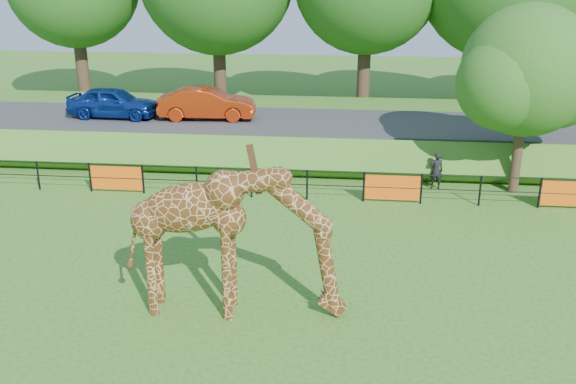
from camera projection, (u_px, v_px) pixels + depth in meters
The scene contains 9 objects.
ground at pixel (281, 315), 15.45m from camera, with size 90.00×90.00×0.00m, color #336519.
giraffe at pixel (235, 241), 14.98m from camera, with size 5.25×0.96×3.75m, color #512C10, non-canonical shape.
perimeter_fence at pixel (307, 185), 22.74m from camera, with size 28.07×0.10×1.10m, color black, non-canonical shape.
embankment at pixel (320, 130), 29.72m from camera, with size 40.00×9.00×1.30m, color #336519.
road at pixel (318, 122), 28.08m from camera, with size 40.00×5.00×0.12m, color #303033.
car_blue at pixel (113, 102), 28.51m from camera, with size 1.62×4.02×1.37m, color navy.
car_red at pixel (207, 103), 28.21m from camera, with size 1.47×4.22×1.39m, color #B02D0C.
visitor at pixel (436, 170), 23.80m from camera, with size 0.51×0.34×1.40m, color black.
tree_east at pixel (530, 76), 22.25m from camera, with size 5.40×4.71×6.76m.
Camera 1 is at (1.58, -13.42, 8.06)m, focal length 40.00 mm.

